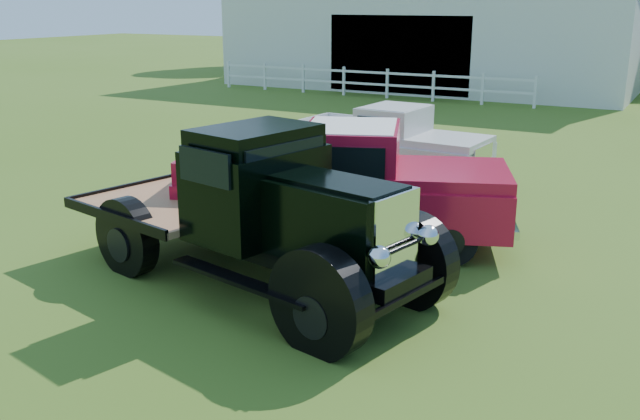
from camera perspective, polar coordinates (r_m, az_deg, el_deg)
The scene contains 6 objects.
ground at distance 9.52m, azimuth -4.58°, elevation -7.71°, with size 120.00×120.00×0.00m, color #506D24.
shed_left at distance 35.29m, azimuth 9.54°, elevation 14.45°, with size 18.80×10.20×5.60m, color silver, non-canonical shape.
fence_rail at distance 30.28m, azimuth 3.64°, elevation 10.16°, with size 14.20×0.16×1.20m, color white, non-canonical shape.
vintage_flatbed at distance 9.90m, azimuth -5.51°, elevation 0.22°, with size 5.74×2.27×2.27m, color black, non-canonical shape.
red_pickup at distance 11.68m, azimuth 1.96°, elevation 2.10°, with size 5.47×2.10×1.99m, color #B81030, non-canonical shape.
white_pickup at distance 15.90m, azimuth 5.60°, elevation 5.24°, with size 4.48×1.74×1.64m, color beige, non-canonical shape.
Camera 1 is at (4.84, -7.22, 3.89)m, focal length 40.00 mm.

